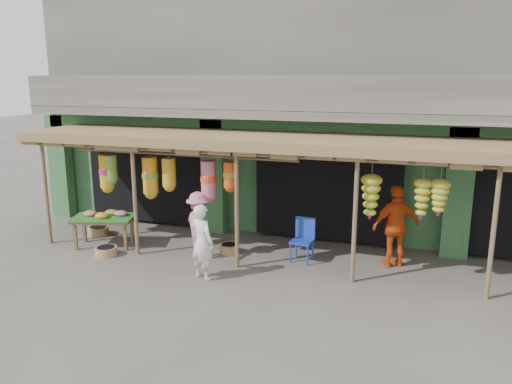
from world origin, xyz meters
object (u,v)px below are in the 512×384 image
(person_shopper, at_px, (199,226))
(person_front, at_px, (202,242))
(blue_chair, at_px, (303,237))
(person_vendor, at_px, (396,226))
(flower_table, at_px, (104,218))

(person_shopper, bearing_deg, person_front, 160.80)
(blue_chair, height_order, person_front, person_front)
(person_vendor, distance_m, person_shopper, 4.35)
(blue_chair, distance_m, person_vendor, 2.03)
(person_vendor, relative_size, person_shopper, 1.17)
(person_vendor, bearing_deg, person_front, -1.57)
(flower_table, xyz_separation_m, blue_chair, (4.84, 0.62, -0.16))
(flower_table, bearing_deg, blue_chair, -10.25)
(flower_table, height_order, person_front, person_front)
(blue_chair, bearing_deg, flower_table, -167.25)
(person_shopper, bearing_deg, flower_table, 41.73)
(person_front, relative_size, person_vendor, 0.87)
(person_front, bearing_deg, person_shopper, -41.06)
(flower_table, distance_m, person_vendor, 6.88)
(flower_table, height_order, person_shopper, person_shopper)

